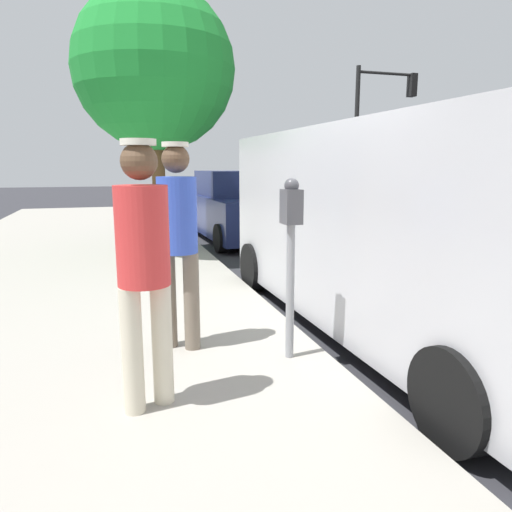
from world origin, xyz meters
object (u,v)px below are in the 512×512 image
pedestrian_in_blue (178,232)px  traffic_light_corner (378,116)px  parking_meter_near (291,238)px  street_tree (155,69)px  pedestrian_in_red (144,259)px  parked_sedan_behind (237,208)px  parked_van (399,225)px

pedestrian_in_blue → traffic_light_corner: size_ratio=0.35×
parking_meter_near → street_tree: 5.81m
pedestrian_in_red → traffic_light_corner: 15.65m
parked_sedan_behind → pedestrian_in_blue: bearing=71.1°
parked_van → pedestrian_in_red: bearing=24.1°
parking_meter_near → pedestrian_in_blue: bearing=-30.1°
parking_meter_near → parked_sedan_behind: 7.71m
pedestrian_in_red → street_tree: bearing=-96.7°
parked_van → parked_sedan_behind: parked_van is taller
pedestrian_in_red → pedestrian_in_blue: bearing=-109.7°
pedestrian_in_red → parked_van: (-2.72, -1.22, -0.02)m
parking_meter_near → pedestrian_in_red: (1.22, 0.51, -0.00)m
pedestrian_in_red → parked_van: size_ratio=0.34×
parked_sedan_behind → street_tree: (2.08, 2.21, 2.69)m
traffic_light_corner → pedestrian_in_blue: bearing=52.4°
parked_sedan_behind → street_tree: bearing=46.8°
parking_meter_near → street_tree: size_ratio=0.32×
parking_meter_near → pedestrian_in_blue: (0.86, -0.50, 0.02)m
pedestrian_in_blue → pedestrian_in_red: bearing=70.3°
traffic_light_corner → street_tree: 10.76m
pedestrian_in_blue → parked_van: parked_van is taller
parking_meter_near → traffic_light_corner: (-7.97, -11.94, 2.34)m
parked_sedan_behind → traffic_light_corner: traffic_light_corner is taller
pedestrian_in_blue → parked_sedan_behind: pedestrian_in_blue is taller
pedestrian_in_blue → parked_sedan_behind: size_ratio=0.41×
parking_meter_near → pedestrian_in_red: size_ratio=0.85×
street_tree → pedestrian_in_red: bearing=83.3°
parked_van → traffic_light_corner: 13.18m
traffic_light_corner → parking_meter_near: bearing=56.3°
pedestrian_in_blue → traffic_light_corner: (-8.82, -11.45, 2.32)m
parking_meter_near → pedestrian_in_blue: size_ratio=0.84×
parking_meter_near → pedestrian_in_blue: pedestrian_in_blue is taller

